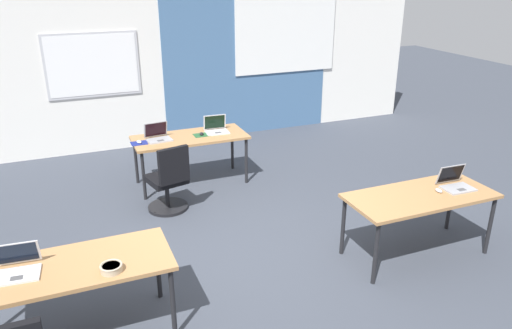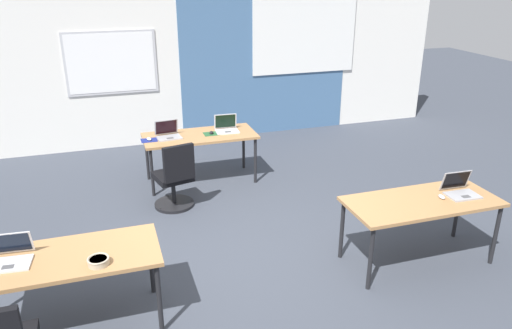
{
  "view_description": "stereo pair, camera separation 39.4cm",
  "coord_description": "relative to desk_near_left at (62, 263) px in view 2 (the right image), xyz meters",
  "views": [
    {
      "loc": [
        -1.65,
        -4.29,
        2.96
      ],
      "look_at": [
        0.24,
        0.32,
        0.95
      ],
      "focal_mm": 34.61,
      "sensor_mm": 36.0,
      "label": 1
    },
    {
      "loc": [
        -1.28,
        -4.43,
        2.96
      ],
      "look_at": [
        0.24,
        0.32,
        0.95
      ],
      "focal_mm": 34.61,
      "sensor_mm": 36.0,
      "label": 2
    }
  ],
  "objects": [
    {
      "name": "mousepad_far_right",
      "position": [
        1.92,
        2.78,
        0.06
      ],
      "size": [
        0.22,
        0.19,
        0.0
      ],
      "color": "#23512D",
      "rests_on": "desk_far_center"
    },
    {
      "name": "laptop_far_right",
      "position": [
        2.16,
        2.84,
        0.11
      ],
      "size": [
        0.35,
        0.29,
        0.24
      ],
      "rotation": [
        0.0,
        0.0,
        -0.06
      ],
      "color": "silver",
      "rests_on": "desk_far_center"
    },
    {
      "name": "mousepad_far_left",
      "position": [
        1.03,
        2.77,
        0.06
      ],
      "size": [
        0.22,
        0.19,
        0.0
      ],
      "color": "navy",
      "rests_on": "desk_far_center"
    },
    {
      "name": "laptop_near_left_end",
      "position": [
        -0.39,
        0.05,
        0.11
      ],
      "size": [
        0.35,
        0.33,
        0.23
      ],
      "rotation": [
        0.0,
        0.0,
        -0.09
      ],
      "color": "silver",
      "rests_on": "desk_near_left"
    },
    {
      "name": "mouse_far_right",
      "position": [
        1.92,
        2.78,
        0.08
      ],
      "size": [
        0.08,
        0.11,
        0.03
      ],
      "color": "black",
      "rests_on": "mousepad_far_right"
    },
    {
      "name": "laptop_near_right_end",
      "position": [
        3.96,
        0.0,
        0.11
      ],
      "size": [
        0.34,
        0.3,
        0.23
      ],
      "rotation": [
        0.0,
        0.0,
        -0.04
      ],
      "color": "#9E9EA3",
      "rests_on": "desk_near_right"
    },
    {
      "name": "back_wall_assembly",
      "position": [
        1.8,
        4.8,
        0.75
      ],
      "size": [
        10.0,
        0.27,
        2.8
      ],
      "color": "silver",
      "rests_on": "ground"
    },
    {
      "name": "mouse_far_left",
      "position": [
        1.03,
        2.77,
        0.08
      ],
      "size": [
        0.08,
        0.11,
        0.03
      ],
      "color": "silver",
      "rests_on": "mousepad_far_left"
    },
    {
      "name": "snack_bowl",
      "position": [
        0.29,
        -0.21,
        0.1
      ],
      "size": [
        0.18,
        0.18,
        0.06
      ],
      "color": "tan",
      "rests_on": "desk_near_left"
    },
    {
      "name": "desk_near_left",
      "position": [
        0.0,
        0.0,
        0.0
      ],
      "size": [
        1.6,
        0.7,
        0.72
      ],
      "color": "#A37547",
      "rests_on": "ground"
    },
    {
      "name": "desk_near_right",
      "position": [
        3.5,
        0.0,
        0.0
      ],
      "size": [
        1.6,
        0.7,
        0.72
      ],
      "color": "#A37547",
      "rests_on": "ground"
    },
    {
      "name": "desk_far_center",
      "position": [
        1.75,
        2.8,
        0.0
      ],
      "size": [
        1.6,
        0.7,
        0.72
      ],
      "color": "#A37547",
      "rests_on": "ground"
    },
    {
      "name": "mouse_near_right_end",
      "position": [
        3.72,
        -0.02,
        0.08
      ],
      "size": [
        0.07,
        0.11,
        0.03
      ],
      "color": "#B2B2B7",
      "rests_on": "desk_near_right"
    },
    {
      "name": "ground_plane",
      "position": [
        1.75,
        0.6,
        -0.66
      ],
      "size": [
        24.0,
        24.0,
        0.0
      ],
      "color": "#383D47"
    },
    {
      "name": "chair_far_left",
      "position": [
        1.25,
        2.04,
        -0.28
      ],
      "size": [
        0.53,
        0.58,
        0.92
      ],
      "rotation": [
        0.0,
        0.0,
        3.38
      ],
      "color": "black",
      "rests_on": "ground"
    },
    {
      "name": "laptop_far_left",
      "position": [
        1.3,
        2.82,
        0.11
      ],
      "size": [
        0.36,
        0.32,
        0.23
      ],
      "rotation": [
        0.0,
        0.0,
        0.11
      ],
      "color": "#9E9EA3",
      "rests_on": "desk_far_center"
    }
  ]
}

